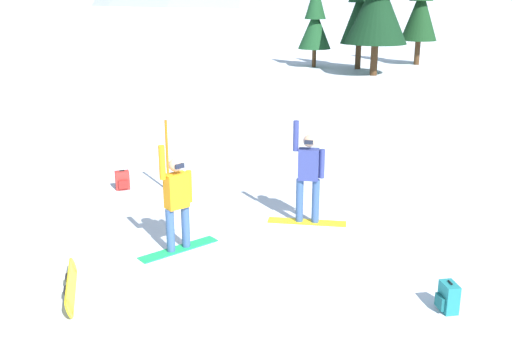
% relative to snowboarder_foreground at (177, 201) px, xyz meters
% --- Properties ---
extents(ground_plane, '(800.00, 800.00, 0.00)m').
position_rel_snowboarder_foreground_xyz_m(ground_plane, '(1.17, -0.86, -0.94)').
color(ground_plane, silver).
extents(snowboarder_foreground, '(1.22, 1.36, 2.00)m').
position_rel_snowboarder_foreground_xyz_m(snowboarder_foreground, '(0.00, 0.00, 0.00)').
color(snowboarder_foreground, '#19B259').
rests_on(snowboarder_foreground, ground_plane).
extents(snowboarder_midground, '(1.58, 0.33, 2.09)m').
position_rel_snowboarder_foreground_xyz_m(snowboarder_midground, '(2.15, 1.73, 0.06)').
color(snowboarder_midground, yellow).
rests_on(snowboarder_midground, ground_plane).
extents(loose_snowboard_near_left, '(0.80, 1.60, 0.28)m').
position_rel_snowboarder_foreground_xyz_m(loose_snowboard_near_left, '(-1.15, -1.86, -0.80)').
color(loose_snowboard_near_left, yellow).
rests_on(loose_snowboard_near_left, ground_plane).
extents(backpack_red, '(0.38, 0.36, 0.47)m').
position_rel_snowboarder_foreground_xyz_m(backpack_red, '(-2.32, 3.00, -0.73)').
color(backpack_red, red).
rests_on(backpack_red, ground_plane).
extents(backpack_teal, '(0.34, 0.37, 0.47)m').
position_rel_snowboarder_foreground_xyz_m(backpack_teal, '(4.53, -1.31, -0.73)').
color(backpack_teal, '#1E7A7F').
rests_on(backpack_teal, ground_plane).
extents(trail_marker_pole, '(0.06, 0.06, 1.69)m').
position_rel_snowboarder_foreground_xyz_m(trail_marker_pole, '(-1.23, 3.08, -0.10)').
color(trail_marker_pole, orange).
rests_on(trail_marker_pole, ground_plane).
extents(pine_tree_broad, '(2.14, 2.14, 6.55)m').
position_rel_snowboarder_foreground_xyz_m(pine_tree_broad, '(2.61, 25.73, 2.62)').
color(pine_tree_broad, '#472D19').
rests_on(pine_tree_broad, ground_plane).
extents(pine_tree_twin, '(1.93, 1.93, 4.87)m').
position_rel_snowboarder_foreground_xyz_m(pine_tree_twin, '(0.04, 26.17, 1.71)').
color(pine_tree_twin, '#472D19').
rests_on(pine_tree_twin, ground_plane).
extents(pine_tree_leaning, '(2.15, 2.15, 6.61)m').
position_rel_snowboarder_foreground_xyz_m(pine_tree_leaning, '(6.11, 28.41, 2.66)').
color(pine_tree_leaning, '#472D19').
rests_on(pine_tree_leaning, ground_plane).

